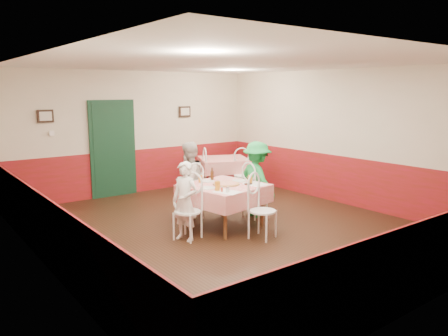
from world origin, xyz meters
TOP-DOWN VIEW (x-y plane):
  - floor at (0.00, 0.00)m, footprint 7.00×7.00m
  - ceiling at (0.00, 0.00)m, footprint 7.00×7.00m
  - back_wall at (0.00, 3.50)m, footprint 6.00×0.10m
  - front_wall at (0.00, -3.50)m, footprint 6.00×0.10m
  - left_wall at (-3.00, 0.00)m, footprint 0.10×7.00m
  - right_wall at (3.00, 0.00)m, footprint 0.10×7.00m
  - wainscot_back at (0.00, 3.48)m, footprint 6.00×0.03m
  - wainscot_front at (0.00, -3.48)m, footprint 6.00×0.03m
  - wainscot_left at (-2.98, 0.00)m, footprint 0.03×7.00m
  - wainscot_right at (2.98, 0.00)m, footprint 0.03×7.00m
  - door at (-0.60, 3.45)m, footprint 0.96×0.06m
  - picture_left at (-2.00, 3.45)m, footprint 0.32×0.03m
  - picture_right at (1.30, 3.45)m, footprint 0.32×0.03m
  - thermostat at (-1.90, 3.45)m, footprint 0.10×0.03m
  - main_table at (-0.02, 0.09)m, footprint 1.41×1.41m
  - second_table at (1.78, 2.50)m, footprint 1.48×1.48m
  - chair_left at (-0.86, -0.05)m, footprint 0.55×0.55m
  - chair_right at (0.82, 0.24)m, footprint 0.45×0.45m
  - chair_far at (-0.16, 0.93)m, footprint 0.46×0.46m
  - chair_near at (0.12, -0.74)m, footprint 0.53×0.53m
  - chair_second_a at (1.03, 2.50)m, footprint 0.56×0.56m
  - chair_second_b at (1.78, 1.75)m, footprint 0.56×0.56m
  - pizza at (0.01, 0.07)m, footprint 0.51×0.51m
  - plate_left at (-0.42, 0.01)m, footprint 0.29×0.29m
  - plate_right at (0.37, 0.15)m, footprint 0.29×0.29m
  - plate_far at (-0.10, 0.48)m, footprint 0.29×0.29m
  - glass_a at (-0.38, -0.21)m, footprint 0.10×0.10m
  - glass_b at (0.42, -0.08)m, footprint 0.09×0.09m
  - glass_c at (-0.25, 0.49)m, footprint 0.08×0.08m
  - beer_bottle at (0.01, 0.49)m, footprint 0.07×0.07m
  - shaker_a at (-0.35, -0.41)m, footprint 0.04×0.04m
  - shaker_b at (-0.30, -0.40)m, footprint 0.04×0.04m
  - shaker_c at (-0.38, -0.33)m, footprint 0.04×0.04m
  - menu_left at (-0.32, -0.39)m, footprint 0.41×0.47m
  - menu_right at (0.44, -0.20)m, footprint 0.32×0.41m
  - wallet at (0.32, -0.15)m, footprint 0.12×0.11m
  - diner_left at (-0.91, -0.06)m, footprint 0.45×0.54m
  - diner_far at (-0.17, 0.98)m, footprint 0.85×0.77m
  - diner_right at (0.87, 0.25)m, footprint 0.59×0.96m

SIDE VIEW (x-z plane):
  - floor at x=0.00m, z-range 0.00..0.00m
  - main_table at x=-0.02m, z-range -0.01..0.76m
  - second_table at x=1.78m, z-range -0.01..0.76m
  - chair_left at x=-0.86m, z-range 0.00..0.90m
  - chair_right at x=0.82m, z-range 0.00..0.90m
  - chair_far at x=-0.16m, z-range 0.00..0.90m
  - chair_near at x=0.12m, z-range 0.00..0.90m
  - chair_second_a at x=1.03m, z-range 0.00..0.90m
  - chair_second_b at x=1.78m, z-range 0.00..0.90m
  - wainscot_back at x=0.00m, z-range 0.00..1.00m
  - wainscot_front at x=0.00m, z-range 0.00..1.00m
  - wainscot_left at x=-2.98m, z-range 0.00..1.00m
  - wainscot_right at x=2.98m, z-range 0.00..1.00m
  - diner_left at x=-0.91m, z-range 0.00..1.26m
  - diner_far at x=-0.17m, z-range 0.00..1.43m
  - diner_right at x=0.87m, z-range 0.00..1.43m
  - menu_left at x=-0.32m, z-range 0.76..0.76m
  - menu_right at x=0.44m, z-range 0.76..0.76m
  - plate_left at x=-0.42m, z-range 0.76..0.77m
  - plate_right at x=0.37m, z-range 0.76..0.77m
  - plate_far at x=-0.10m, z-range 0.76..0.77m
  - wallet at x=0.32m, z-range 0.76..0.78m
  - pizza at x=0.01m, z-range 0.76..0.79m
  - shaker_a at x=-0.35m, z-range 0.76..0.85m
  - shaker_b at x=-0.30m, z-range 0.76..0.85m
  - shaker_c at x=-0.38m, z-range 0.76..0.85m
  - glass_c at x=-0.25m, z-range 0.76..0.89m
  - glass_b at x=0.42m, z-range 0.76..0.90m
  - glass_a at x=-0.38m, z-range 0.76..0.92m
  - beer_bottle at x=0.01m, z-range 0.76..0.97m
  - door at x=-0.60m, z-range 0.00..2.10m
  - back_wall at x=0.00m, z-range 0.00..2.80m
  - front_wall at x=0.00m, z-range 0.00..2.80m
  - left_wall at x=-3.00m, z-range 0.00..2.80m
  - right_wall at x=3.00m, z-range 0.00..2.80m
  - thermostat at x=-1.90m, z-range 1.45..1.55m
  - picture_left at x=-2.00m, z-range 1.72..1.98m
  - picture_right at x=1.30m, z-range 1.72..1.98m
  - ceiling at x=0.00m, z-range 2.80..2.80m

